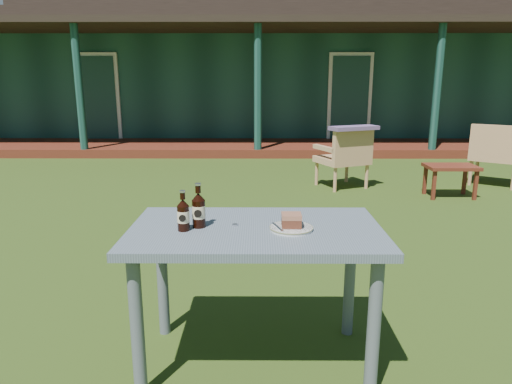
{
  "coord_description": "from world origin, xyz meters",
  "views": [
    {
      "loc": [
        0.01,
        -3.67,
        1.4
      ],
      "look_at": [
        0.0,
        -1.3,
        0.82
      ],
      "focal_mm": 32.0,
      "sensor_mm": 36.0,
      "label": 1
    }
  ],
  "objects_px": {
    "cola_bottle_near": "(199,210)",
    "cola_bottle_far": "(183,215)",
    "plate": "(291,228)",
    "cafe_table": "(256,247)",
    "side_table": "(451,170)",
    "armchair_left": "(345,155)",
    "armchair_right": "(496,151)",
    "cake_slice": "(291,220)"
  },
  "relations": [
    {
      "from": "plate",
      "to": "cake_slice",
      "type": "height_order",
      "value": "cake_slice"
    },
    {
      "from": "armchair_left",
      "to": "side_table",
      "type": "xyz_separation_m",
      "value": [
        1.21,
        -0.49,
        -0.11
      ]
    },
    {
      "from": "cola_bottle_far",
      "to": "armchair_left",
      "type": "relative_size",
      "value": 0.24
    },
    {
      "from": "cola_bottle_near",
      "to": "side_table",
      "type": "distance_m",
      "value": 4.36
    },
    {
      "from": "armchair_right",
      "to": "side_table",
      "type": "relative_size",
      "value": 1.4
    },
    {
      "from": "plate",
      "to": "armchair_right",
      "type": "distance_m",
      "value": 5.15
    },
    {
      "from": "cafe_table",
      "to": "side_table",
      "type": "bearing_deg",
      "value": 55.32
    },
    {
      "from": "cafe_table",
      "to": "cake_slice",
      "type": "distance_m",
      "value": 0.22
    },
    {
      "from": "side_table",
      "to": "cake_slice",
      "type": "bearing_deg",
      "value": -122.52
    },
    {
      "from": "cafe_table",
      "to": "armchair_left",
      "type": "xyz_separation_m",
      "value": [
        1.17,
        3.92,
        -0.17
      ]
    },
    {
      "from": "cake_slice",
      "to": "armchair_right",
      "type": "xyz_separation_m",
      "value": [
        3.07,
        4.11,
        -0.29
      ]
    },
    {
      "from": "cafe_table",
      "to": "armchair_left",
      "type": "relative_size",
      "value": 1.51
    },
    {
      "from": "side_table",
      "to": "cola_bottle_far",
      "type": "bearing_deg",
      "value": -127.9
    },
    {
      "from": "cafe_table",
      "to": "cola_bottle_near",
      "type": "bearing_deg",
      "value": 179.64
    },
    {
      "from": "cola_bottle_far",
      "to": "armchair_left",
      "type": "bearing_deg",
      "value": 69.27
    },
    {
      "from": "cafe_table",
      "to": "armchair_right",
      "type": "bearing_deg",
      "value": 51.56
    },
    {
      "from": "cake_slice",
      "to": "cola_bottle_far",
      "type": "height_order",
      "value": "cola_bottle_far"
    },
    {
      "from": "plate",
      "to": "cake_slice",
      "type": "distance_m",
      "value": 0.04
    },
    {
      "from": "armchair_right",
      "to": "cafe_table",
      "type": "bearing_deg",
      "value": -128.44
    },
    {
      "from": "cake_slice",
      "to": "cola_bottle_near",
      "type": "bearing_deg",
      "value": 175.77
    },
    {
      "from": "armchair_right",
      "to": "cola_bottle_near",
      "type": "bearing_deg",
      "value": -130.7
    },
    {
      "from": "plate",
      "to": "cola_bottle_far",
      "type": "xyz_separation_m",
      "value": [
        -0.5,
        -0.01,
        0.07
      ]
    },
    {
      "from": "armchair_left",
      "to": "armchair_right",
      "type": "relative_size",
      "value": 0.94
    },
    {
      "from": "cola_bottle_far",
      "to": "cafe_table",
      "type": "bearing_deg",
      "value": 8.46
    },
    {
      "from": "plate",
      "to": "cola_bottle_near",
      "type": "distance_m",
      "value": 0.45
    },
    {
      "from": "cake_slice",
      "to": "armchair_right",
      "type": "distance_m",
      "value": 5.14
    },
    {
      "from": "side_table",
      "to": "armchair_right",
      "type": "bearing_deg",
      "value": 36.95
    },
    {
      "from": "cafe_table",
      "to": "plate",
      "type": "xyz_separation_m",
      "value": [
        0.17,
        -0.04,
        0.11
      ]
    },
    {
      "from": "cola_bottle_near",
      "to": "armchair_left",
      "type": "distance_m",
      "value": 4.19
    },
    {
      "from": "cafe_table",
      "to": "cola_bottle_near",
      "type": "xyz_separation_m",
      "value": [
        -0.27,
        0.0,
        0.19
      ]
    },
    {
      "from": "cola_bottle_near",
      "to": "armchair_left",
      "type": "relative_size",
      "value": 0.27
    },
    {
      "from": "armchair_left",
      "to": "side_table",
      "type": "distance_m",
      "value": 1.31
    },
    {
      "from": "cafe_table",
      "to": "side_table",
      "type": "relative_size",
      "value": 2.0
    },
    {
      "from": "cafe_table",
      "to": "cola_bottle_far",
      "type": "height_order",
      "value": "cola_bottle_far"
    },
    {
      "from": "plate",
      "to": "armchair_right",
      "type": "relative_size",
      "value": 0.24
    },
    {
      "from": "cake_slice",
      "to": "armchair_left",
      "type": "distance_m",
      "value": 4.09
    },
    {
      "from": "cafe_table",
      "to": "armchair_right",
      "type": "height_order",
      "value": "armchair_right"
    },
    {
      "from": "cola_bottle_near",
      "to": "cola_bottle_far",
      "type": "relative_size",
      "value": 1.12
    },
    {
      "from": "cola_bottle_near",
      "to": "cola_bottle_far",
      "type": "xyz_separation_m",
      "value": [
        -0.06,
        -0.05,
        -0.01
      ]
    },
    {
      "from": "cake_slice",
      "to": "cola_bottle_far",
      "type": "relative_size",
      "value": 0.48
    },
    {
      "from": "cafe_table",
      "to": "plate",
      "type": "relative_size",
      "value": 5.88
    },
    {
      "from": "cafe_table",
      "to": "plate",
      "type": "distance_m",
      "value": 0.2
    }
  ]
}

